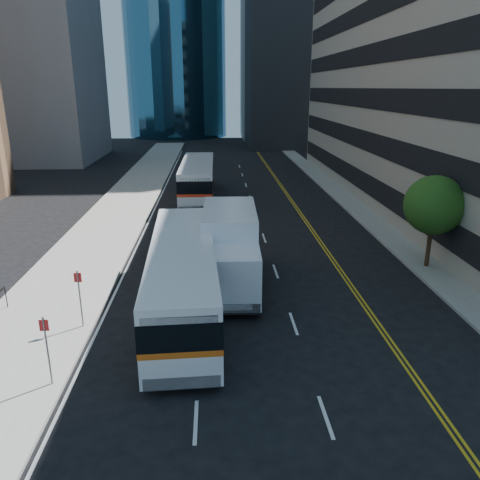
{
  "coord_description": "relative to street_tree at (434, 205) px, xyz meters",
  "views": [
    {
      "loc": [
        -2.82,
        -15.84,
        9.68
      ],
      "look_at": [
        -1.63,
        5.14,
        2.8
      ],
      "focal_mm": 35.0,
      "sensor_mm": 36.0,
      "label": 1
    }
  ],
  "objects": [
    {
      "name": "ground",
      "position": [
        -9.0,
        -8.0,
        -3.64
      ],
      "size": [
        160.0,
        160.0,
        0.0
      ],
      "primitive_type": "plane",
      "color": "black",
      "rests_on": "ground"
    },
    {
      "name": "sidewalk_west",
      "position": [
        -19.5,
        17.0,
        -3.57
      ],
      "size": [
        5.0,
        90.0,
        0.15
      ],
      "primitive_type": "cube",
      "color": "gray",
      "rests_on": "ground"
    },
    {
      "name": "sidewalk_east",
      "position": [
        -0.0,
        17.0,
        -3.57
      ],
      "size": [
        2.0,
        90.0,
        0.15
      ],
      "primitive_type": "cube",
      "color": "gray",
      "rests_on": "ground"
    },
    {
      "name": "midrise_west",
      "position": [
        -37.0,
        44.0,
        13.86
      ],
      "size": [
        18.0,
        18.0,
        35.0
      ],
      "primitive_type": "cube",
      "color": "gray",
      "rests_on": "ground"
    },
    {
      "name": "street_tree",
      "position": [
        0.0,
        0.0,
        0.0
      ],
      "size": [
        3.2,
        3.2,
        5.1
      ],
      "color": "#332114",
      "rests_on": "sidewalk_east"
    },
    {
      "name": "bus_front",
      "position": [
        -13.25,
        -4.61,
        -1.87
      ],
      "size": [
        3.29,
        12.65,
        3.24
      ],
      "rotation": [
        0.0,
        0.0,
        0.04
      ],
      "color": "white",
      "rests_on": "ground"
    },
    {
      "name": "bus_rear",
      "position": [
        -13.28,
        18.26,
        -1.83
      ],
      "size": [
        2.91,
        12.87,
        3.31
      ],
      "rotation": [
        0.0,
        0.0,
        -0.01
      ],
      "color": "silver",
      "rests_on": "ground"
    },
    {
      "name": "box_truck",
      "position": [
        -11.09,
        -1.68,
        -1.66
      ],
      "size": [
        2.99,
        7.96,
        3.77
      ],
      "rotation": [
        0.0,
        0.0,
        -0.03
      ],
      "color": "white",
      "rests_on": "ground"
    }
  ]
}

